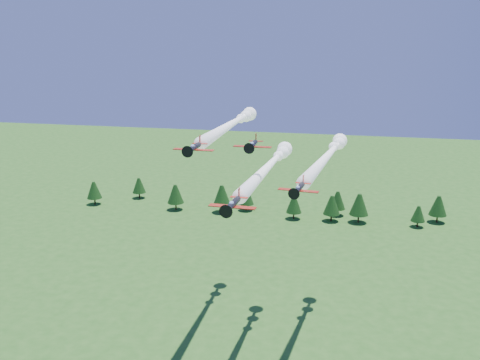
% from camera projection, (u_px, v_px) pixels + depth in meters
% --- Properties ---
extents(plane_lead, '(7.96, 54.05, 3.70)m').
position_uv_depth(plane_lead, '(270.00, 165.00, 115.35)').
color(plane_lead, black).
rests_on(plane_lead, ground).
extents(plane_left, '(7.61, 55.31, 3.70)m').
position_uv_depth(plane_left, '(233.00, 123.00, 126.89)').
color(plane_left, black).
rests_on(plane_left, ground).
extents(plane_right, '(10.80, 53.86, 3.70)m').
position_uv_depth(plane_right, '(329.00, 154.00, 119.99)').
color(plane_right, black).
rests_on(plane_right, ground).
extents(plane_slot, '(7.40, 8.08, 2.62)m').
position_uv_depth(plane_slot, '(253.00, 145.00, 102.90)').
color(plane_slot, black).
rests_on(plane_slot, ground).
extents(treeline, '(180.81, 19.02, 11.17)m').
position_uv_depth(treeline, '(298.00, 201.00, 207.85)').
color(treeline, '#382314').
rests_on(treeline, ground).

